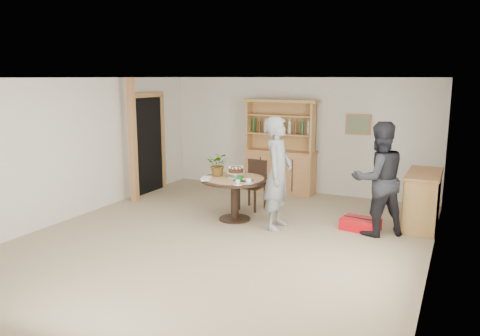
% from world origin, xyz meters
% --- Properties ---
extents(ground, '(7.00, 7.00, 0.00)m').
position_xyz_m(ground, '(0.00, 0.00, 0.00)').
color(ground, tan).
rests_on(ground, ground).
extents(room_shell, '(6.04, 7.04, 2.52)m').
position_xyz_m(room_shell, '(0.00, 0.01, 1.74)').
color(room_shell, white).
rests_on(room_shell, ground).
extents(doorway, '(0.13, 1.10, 2.18)m').
position_xyz_m(doorway, '(-2.93, 2.00, 1.11)').
color(doorway, black).
rests_on(doorway, ground).
extents(pine_post, '(0.12, 0.12, 2.50)m').
position_xyz_m(pine_post, '(-2.70, 1.20, 1.25)').
color(pine_post, tan).
rests_on(pine_post, ground).
extents(hutch, '(1.62, 0.54, 2.04)m').
position_xyz_m(hutch, '(-0.30, 3.24, 0.69)').
color(hutch, tan).
rests_on(hutch, ground).
extents(sideboard, '(0.54, 1.26, 0.94)m').
position_xyz_m(sideboard, '(2.74, 2.00, 0.47)').
color(sideboard, tan).
rests_on(sideboard, ground).
extents(dining_table, '(1.20, 1.20, 0.76)m').
position_xyz_m(dining_table, '(-0.30, 0.96, 0.60)').
color(dining_table, black).
rests_on(dining_table, ground).
extents(dining_chair, '(0.48, 0.48, 0.95)m').
position_xyz_m(dining_chair, '(-0.29, 1.79, 0.54)').
color(dining_chair, black).
rests_on(dining_chair, ground).
extents(birthday_cake, '(0.30, 0.30, 0.20)m').
position_xyz_m(birthday_cake, '(-0.30, 1.01, 0.88)').
color(birthday_cake, white).
rests_on(birthday_cake, dining_table).
extents(flower_vase, '(0.47, 0.44, 0.42)m').
position_xyz_m(flower_vase, '(-0.65, 1.01, 0.97)').
color(flower_vase, '#3F7233').
rests_on(flower_vase, dining_table).
extents(gift_tray, '(0.30, 0.20, 0.08)m').
position_xyz_m(gift_tray, '(-0.09, 0.84, 0.79)').
color(gift_tray, black).
rests_on(gift_tray, dining_table).
extents(coffee_cup_a, '(0.15, 0.15, 0.09)m').
position_xyz_m(coffee_cup_a, '(0.10, 0.68, 0.80)').
color(coffee_cup_a, white).
rests_on(coffee_cup_a, dining_table).
extents(coffee_cup_b, '(0.15, 0.15, 0.08)m').
position_xyz_m(coffee_cup_b, '(-0.02, 0.51, 0.79)').
color(coffee_cup_b, white).
rests_on(coffee_cup_b, dining_table).
extents(napkins, '(0.24, 0.33, 0.03)m').
position_xyz_m(napkins, '(-0.71, 0.65, 0.77)').
color(napkins, white).
rests_on(napkins, dining_table).
extents(teen_boy, '(0.49, 0.71, 1.88)m').
position_xyz_m(teen_boy, '(0.55, 0.86, 0.94)').
color(teen_boy, gray).
rests_on(teen_boy, ground).
extents(adult_person, '(1.13, 1.09, 1.83)m').
position_xyz_m(adult_person, '(2.11, 1.26, 0.92)').
color(adult_person, black).
rests_on(adult_person, ground).
extents(red_suitcase, '(0.65, 0.49, 0.21)m').
position_xyz_m(red_suitcase, '(1.85, 1.35, 0.10)').
color(red_suitcase, red).
rests_on(red_suitcase, ground).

